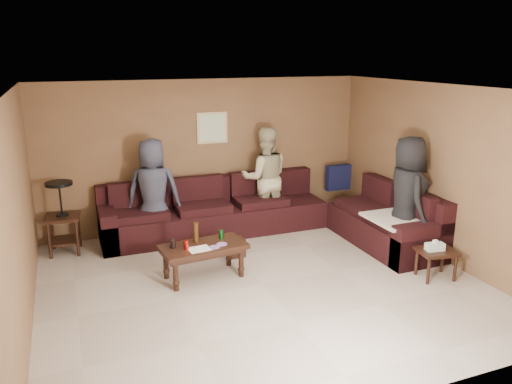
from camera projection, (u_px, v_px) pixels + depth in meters
room at (262, 159)px, 6.05m from camera, size 5.60×5.50×2.50m
sectional_sofa at (273, 218)px, 8.06m from camera, size 4.65×2.90×0.97m
coffee_table at (203, 250)px, 6.60m from camera, size 1.17×0.67×0.75m
end_table_left at (62, 216)px, 7.38m from camera, size 0.53×0.53×1.10m
side_table_right at (436, 253)px, 6.59m from camera, size 0.54×0.47×0.55m
waste_bin at (236, 247)px, 7.37m from camera, size 0.24×0.24×0.28m
wall_art at (212, 128)px, 8.30m from camera, size 0.52×0.04×0.52m
person_left at (153, 192)px, 7.70m from camera, size 0.93×0.74×1.67m
person_middle at (265, 178)px, 8.45m from camera, size 0.95×0.80×1.72m
person_right at (407, 197)px, 7.25m from camera, size 0.74×0.97×1.78m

